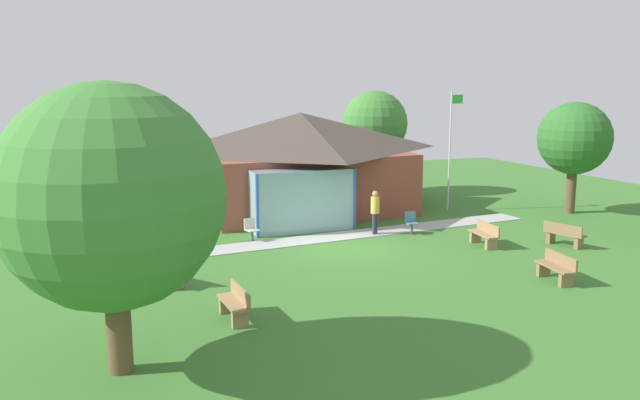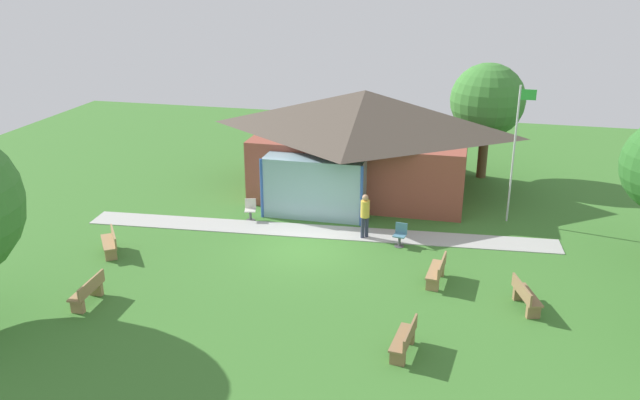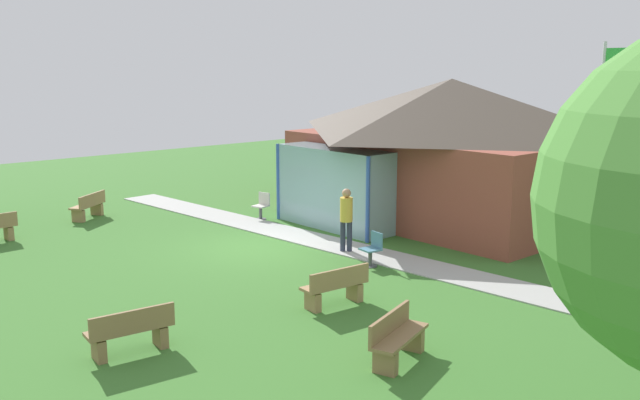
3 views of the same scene
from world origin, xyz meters
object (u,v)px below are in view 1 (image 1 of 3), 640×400
Objects in this scene: bench_mid_right at (484,235)px; bench_lawn_far_right at (564,235)px; bench_front_left at (235,304)px; patio_chair_west at (251,230)px; bench_mid_left at (164,272)px; tree_lawn_corner at (111,197)px; patio_chair_lawn_spare at (411,223)px; visitor_on_path at (375,209)px; pavilion at (301,161)px; flagpole at (451,146)px; bench_front_right at (556,268)px; tree_east_hedge at (575,139)px; tree_behind_pavilion_right at (375,124)px.

bench_lawn_far_right is at bearing -106.29° from bench_mid_right.
bench_front_left is 1.76× the size of patio_chair_west.
tree_lawn_corner reaches higher than bench_mid_left.
visitor_on_path is at bearing -7.78° from patio_chair_lawn_spare.
bench_mid_right is at bearing -65.07° from pavilion.
bench_front_left is (1.24, -3.45, 0.00)m from bench_mid_left.
flagpole is at bearing -100.32° from bench_mid_left.
pavilion is at bearing 57.41° from tree_lawn_corner.
flagpole is 7.65m from bench_lawn_far_right.
bench_front_left is 10.91m from patio_chair_lawn_spare.
flagpole is at bearing -9.28° from bench_front_right.
pavilion is at bearing -75.32° from bench_mid_left.
bench_mid_right is 8.69m from tree_east_hedge.
bench_mid_right is 0.26× the size of tree_lawn_corner.
tree_east_hedge reaches higher than pavilion.
patio_chair_west is at bearing 60.40° from tree_lawn_corner.
bench_front_right is at bearing -145.04° from bench_mid_left.
tree_behind_pavilion_right reaches higher than tree_east_hedge.
bench_front_left is (-9.70, 0.48, 0.00)m from bench_front_right.
tree_lawn_corner is at bearing -122.59° from pavilion.
bench_lawn_far_right is 0.29× the size of tree_behind_pavilion_right.
bench_mid_right is at bearing -129.49° from bench_lawn_far_right.
visitor_on_path is 10.51m from tree_east_hedge.
patio_chair_west is (-7.71, 3.83, 0.01)m from bench_mid_right.
patio_chair_lawn_spare is at bearing -67.38° from pavilion.
bench_front_left is at bearing 116.07° from bench_mid_right.
pavilion reaches higher than visitor_on_path.
bench_mid_right is at bearing -89.18° from visitor_on_path.
bench_lawn_far_right is 7.23m from tree_east_hedge.
patio_chair_lawn_spare is 0.16× the size of tree_behind_pavilion_right.
visitor_on_path is at bearing 40.89° from tree_lawn_corner.
bench_mid_right is 4.28m from visitor_on_path.
visitor_on_path is 0.35× the size of tree_east_hedge.
bench_mid_left and bench_mid_right have the same top height.
patio_chair_lawn_spare is (-4.22, 3.74, 0.01)m from bench_lawn_far_right.
tree_east_hedge is at bearing -23.69° from pavilion.
patio_chair_lawn_spare is (8.75, 6.51, 0.01)m from bench_front_left.
bench_mid_right is at bearing -71.96° from bench_front_left.
flagpole is 3.58× the size of bench_mid_right.
patio_chair_west is 0.17× the size of tree_east_hedge.
bench_mid_left is at bearing -155.00° from flagpole.
bench_mid_right is 0.28× the size of tree_behind_pavilion_right.
tree_behind_pavilion_right is (5.32, 3.12, 1.36)m from pavilion.
patio_chair_west is (-3.72, -4.74, -1.94)m from pavilion.
patio_chair_west reaches higher than bench_lawn_far_right.
flagpole is (6.41, -2.47, 0.67)m from pavilion.
pavilion is at bearing 158.89° from flagpole.
tree_behind_pavilion_right reaches higher than pavilion.
tree_lawn_corner is at bearing 178.29° from visitor_on_path.
visitor_on_path is (8.61, 3.48, 0.62)m from bench_mid_left.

